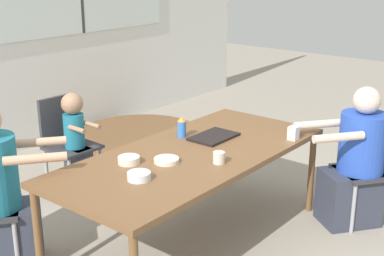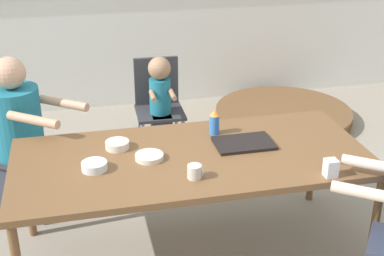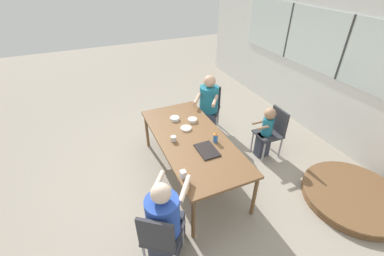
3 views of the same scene
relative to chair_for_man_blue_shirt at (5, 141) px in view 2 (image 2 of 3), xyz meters
name	(u,v)px [view 2 (image 2 of 3)]	position (x,y,z in m)	size (l,w,h in m)	color
ground_plane	(192,252)	(1.17, -0.90, -0.51)	(16.00, 16.00, 0.00)	gray
dining_table	(192,162)	(1.17, -0.90, 0.16)	(2.14, 0.96, 0.71)	brown
chair_for_man_blue_shirt	(5,141)	(0.00, 0.00, 0.00)	(0.56, 0.56, 0.85)	#333338
chair_for_toddler	(158,99)	(1.22, 0.58, 0.00)	(0.41, 0.41, 0.85)	#333338
person_man_blue_shirt	(24,145)	(0.13, -0.10, 0.01)	(0.72, 0.66, 1.15)	#333847
person_toddler	(161,110)	(1.21, 0.43, -0.04)	(0.21, 0.35, 0.92)	#333847
food_tray_dark	(244,143)	(1.52, -0.83, 0.21)	(0.36, 0.25, 0.02)	black
coffee_mug	(195,172)	(1.13, -1.17, 0.24)	(0.09, 0.08, 0.08)	beige
sippy_cup	(214,122)	(1.39, -0.63, 0.29)	(0.07, 0.07, 0.16)	blue
milk_carton_small	(331,168)	(1.87, -1.32, 0.25)	(0.07, 0.07, 0.10)	silver
bowl_white_shallow	(149,157)	(0.92, -0.89, 0.22)	(0.17, 0.17, 0.03)	silver
bowl_cereal	(94,166)	(0.59, -0.95, 0.23)	(0.15, 0.15, 0.05)	silver
bowl_fruit	(117,145)	(0.75, -0.71, 0.23)	(0.15, 0.15, 0.05)	silver
folded_table_stack	(283,114)	(2.57, 1.00, -0.45)	(1.37, 1.37, 0.12)	brown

